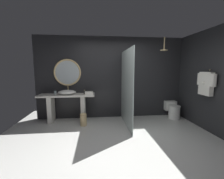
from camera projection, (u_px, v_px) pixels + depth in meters
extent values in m
plane|color=silver|center=(122.00, 144.00, 3.23)|extent=(5.76, 5.76, 0.00)
cube|color=#232326|center=(112.00, 78.00, 4.93)|extent=(4.80, 0.10, 2.60)
cube|color=#232326|center=(204.00, 80.00, 4.06)|extent=(0.10, 2.47, 2.60)
cube|color=silver|center=(67.00, 95.00, 4.52)|extent=(1.64, 0.51, 0.05)
cube|color=silver|center=(51.00, 109.00, 4.53)|extent=(0.12, 0.44, 0.79)
cube|color=silver|center=(83.00, 108.00, 4.63)|extent=(0.12, 0.44, 0.79)
ellipsoid|color=white|center=(67.00, 92.00, 4.51)|extent=(0.54, 0.44, 0.13)
cylinder|color=#D6B77F|center=(68.00, 90.00, 4.70)|extent=(0.02, 0.02, 0.22)
cylinder|color=#D6B77F|center=(68.00, 87.00, 4.63)|extent=(0.02, 0.10, 0.02)
cylinder|color=silver|center=(55.00, 93.00, 4.52)|extent=(0.07, 0.07, 0.10)
cylinder|color=black|center=(85.00, 92.00, 4.54)|extent=(0.06, 0.06, 0.11)
cylinder|color=#D6B77F|center=(84.00, 90.00, 4.53)|extent=(0.03, 0.03, 0.02)
torus|color=#D6B77F|center=(67.00, 73.00, 4.66)|extent=(0.83, 0.05, 0.83)
cylinder|color=#B2BCC1|center=(67.00, 73.00, 4.67)|extent=(0.74, 0.01, 0.74)
cube|color=silver|center=(127.00, 88.00, 4.18)|extent=(0.02, 1.55, 2.11)
cylinder|color=#D6B77F|center=(164.00, 44.00, 4.37)|extent=(0.02, 0.02, 0.36)
cylinder|color=#D6B77F|center=(164.00, 50.00, 4.39)|extent=(0.21, 0.21, 0.02)
sphere|color=#D6B77F|center=(210.00, 70.00, 3.75)|extent=(0.04, 0.04, 0.04)
cube|color=silver|center=(206.00, 84.00, 3.79)|extent=(0.12, 0.40, 0.58)
cylinder|color=silver|center=(213.00, 80.00, 3.55)|extent=(0.14, 0.14, 0.30)
cylinder|color=silver|center=(200.00, 79.00, 4.00)|extent=(0.14, 0.14, 0.30)
sphere|color=silver|center=(203.00, 83.00, 3.78)|extent=(0.07, 0.07, 0.07)
cylinder|color=white|center=(174.00, 112.00, 4.86)|extent=(0.35, 0.35, 0.41)
ellipsoid|color=white|center=(175.00, 106.00, 4.83)|extent=(0.37, 0.41, 0.02)
cube|color=white|center=(170.00, 105.00, 5.11)|extent=(0.37, 0.19, 0.31)
cylinder|color=#D6B77F|center=(83.00, 120.00, 4.26)|extent=(0.19, 0.19, 0.31)
ellipsoid|color=#D6B77F|center=(83.00, 114.00, 4.24)|extent=(0.19, 0.19, 0.06)
cube|color=silver|center=(89.00, 93.00, 4.43)|extent=(0.25, 0.19, 0.09)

